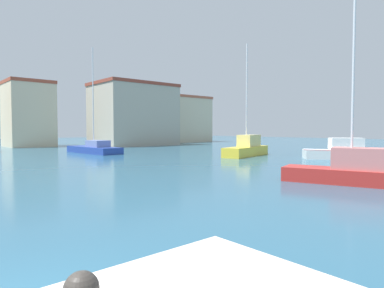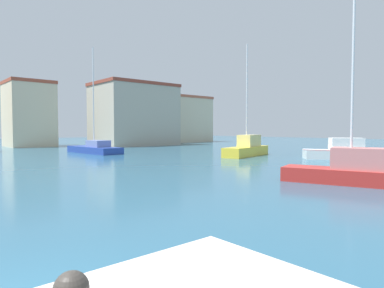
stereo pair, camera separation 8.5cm
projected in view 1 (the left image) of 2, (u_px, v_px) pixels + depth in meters
The scene contains 8 objects.
water at pixel (140, 160), 29.29m from camera, with size 160.00×160.00×0.00m, color #285670.
sailboat_blue_center_channel at pixel (94, 148), 37.44m from camera, with size 3.02×8.47×11.75m.
sailboat_red_distant_east at pixel (353, 170), 16.31m from camera, with size 3.69×6.65×9.37m.
sailboat_yellow_distant_north at pixel (247, 148), 33.55m from camera, with size 7.47×3.70×11.12m.
motorboat_white_behind_lamppost at pixel (349, 152), 29.86m from camera, with size 6.79×7.54×1.90m.
waterfront_apartments at pixel (28, 114), 51.09m from camera, with size 6.39×7.19×9.97m.
yacht_club at pixel (134, 115), 55.48m from camera, with size 12.59×9.52×10.17m.
warehouse_block at pixel (179, 119), 70.00m from camera, with size 11.17×9.30×9.43m.
Camera 1 is at (-0.79, -4.98, 2.69)m, focal length 31.26 mm.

